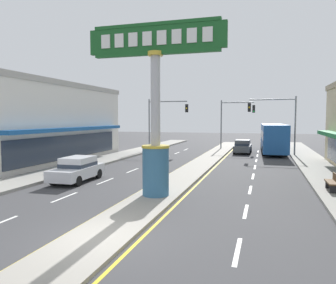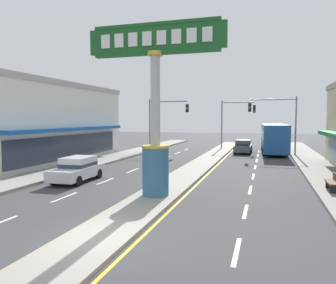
# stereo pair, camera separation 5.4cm
# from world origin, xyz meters

# --- Properties ---
(ground_plane) EXTENTS (160.00, 160.00, 0.00)m
(ground_plane) POSITION_xyz_m (0.00, 0.00, 0.00)
(ground_plane) COLOR #3A3A3D
(median_strip) EXTENTS (2.24, 52.00, 0.14)m
(median_strip) POSITION_xyz_m (0.00, 18.00, 0.07)
(median_strip) COLOR gray
(median_strip) RESTS_ON ground
(sidewalk_left) EXTENTS (2.90, 60.00, 0.18)m
(sidewalk_left) POSITION_xyz_m (-9.17, 16.00, 0.09)
(sidewalk_left) COLOR gray
(sidewalk_left) RESTS_ON ground
(sidewalk_right) EXTENTS (2.90, 60.00, 0.18)m
(sidewalk_right) POSITION_xyz_m (9.17, 16.00, 0.09)
(sidewalk_right) COLOR gray
(sidewalk_right) RESTS_ON ground
(lane_markings) EXTENTS (8.98, 52.00, 0.01)m
(lane_markings) POSITION_xyz_m (0.00, 16.65, 0.00)
(lane_markings) COLOR silver
(lane_markings) RESTS_ON ground
(district_sign) EXTENTS (6.86, 1.37, 8.37)m
(district_sign) POSITION_xyz_m (-0.00, 5.95, 4.03)
(district_sign) COLOR #33668C
(district_sign) RESTS_ON median_strip
(storefront_left) EXTENTS (9.27, 19.71, 7.10)m
(storefront_left) POSITION_xyz_m (-15.17, 15.72, 3.55)
(storefront_left) COLOR silver
(storefront_left) RESTS_ON ground
(traffic_light_left_side) EXTENTS (4.86, 0.46, 6.20)m
(traffic_light_left_side) POSITION_xyz_m (-6.36, 27.71, 4.25)
(traffic_light_left_side) COLOR slate
(traffic_light_left_side) RESTS_ON ground
(traffic_light_right_side) EXTENTS (4.86, 0.46, 6.20)m
(traffic_light_right_side) POSITION_xyz_m (6.36, 26.86, 4.25)
(traffic_light_right_side) COLOR slate
(traffic_light_right_side) RESTS_ON ground
(traffic_light_median_far) EXTENTS (4.20, 0.46, 6.20)m
(traffic_light_median_far) POSITION_xyz_m (1.31, 32.48, 4.19)
(traffic_light_median_far) COLOR slate
(traffic_light_median_far) RESTS_ON ground
(bus_near_right_lane) EXTENTS (2.88, 11.28, 3.26)m
(bus_near_right_lane) POSITION_xyz_m (6.07, 29.89, 1.87)
(bus_near_right_lane) COLOR #1E5199
(bus_near_right_lane) RESTS_ON ground
(sedan_far_right_lane) EXTENTS (1.89, 4.32, 1.53)m
(sedan_far_right_lane) POSITION_xyz_m (2.77, 28.49, 0.79)
(sedan_far_right_lane) COLOR #4C5156
(sedan_far_right_lane) RESTS_ON ground
(sedan_near_left_lane) EXTENTS (1.96, 4.36, 1.53)m
(sedan_near_left_lane) POSITION_xyz_m (-6.07, 8.66, 0.79)
(sedan_near_left_lane) COLOR silver
(sedan_near_left_lane) RESTS_ON ground
(street_bench) EXTENTS (0.48, 1.60, 0.88)m
(street_bench) POSITION_xyz_m (8.59, 9.33, 0.65)
(street_bench) COLOR brown
(street_bench) RESTS_ON sidewalk_right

